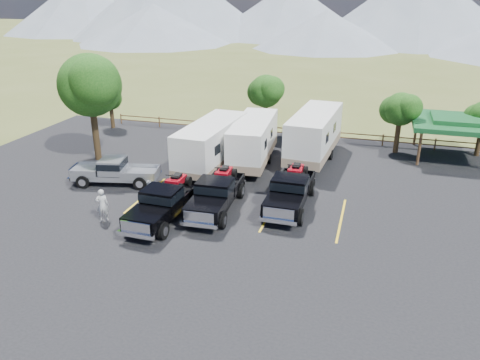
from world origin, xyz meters
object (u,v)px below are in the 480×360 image
(trailer_center, at_px, (253,141))
(tree_big_nw, at_px, (89,85))
(rig_right, at_px, (290,190))
(rig_center, at_px, (216,193))
(pickup_silver, at_px, (115,171))
(person_a, at_px, (102,205))
(trailer_right, at_px, (314,135))
(trailer_left, at_px, (211,146))
(rig_left, at_px, (164,202))
(person_b, at_px, (150,193))
(pavilion, at_px, (456,122))

(trailer_center, bearing_deg, tree_big_nw, -173.15)
(rig_right, bearing_deg, rig_center, -157.76)
(rig_right, xyz_separation_m, pickup_silver, (-11.59, 0.15, -0.13))
(trailer_center, height_order, person_a, trailer_center)
(rig_center, distance_m, rig_right, 4.32)
(trailer_right, bearing_deg, pickup_silver, -139.80)
(rig_center, bearing_deg, rig_right, 19.41)
(rig_right, bearing_deg, trailer_right, 89.63)
(rig_center, height_order, trailer_center, trailer_center)
(pickup_silver, bearing_deg, trailer_left, 116.46)
(rig_left, height_order, rig_center, rig_center)
(person_b, bearing_deg, person_a, -131.15)
(tree_big_nw, distance_m, rig_left, 12.70)
(person_b, bearing_deg, rig_right, 6.82)
(trailer_left, relative_size, trailer_right, 0.95)
(tree_big_nw, height_order, rig_right, tree_big_nw)
(pickup_silver, xyz_separation_m, person_b, (3.67, -2.36, -0.13))
(tree_big_nw, xyz_separation_m, rig_center, (11.45, -5.71, -4.54))
(trailer_right, bearing_deg, rig_right, -86.57)
(tree_big_nw, xyz_separation_m, trailer_right, (15.56, 4.58, -3.69))
(tree_big_nw, relative_size, rig_right, 1.22)
(pavilion, relative_size, trailer_center, 0.65)
(trailer_center, bearing_deg, rig_left, -108.05)
(pavilion, xyz_separation_m, person_b, (-18.01, -14.28, -1.97))
(person_a, bearing_deg, pickup_silver, -94.57)
(rig_left, xyz_separation_m, trailer_right, (6.48, 12.21, 0.86))
(rig_left, height_order, pickup_silver, rig_left)
(pavilion, bearing_deg, rig_center, -135.86)
(trailer_left, xyz_separation_m, person_a, (-3.10, -9.07, -0.86))
(pavilion, bearing_deg, trailer_right, -161.23)
(tree_big_nw, bearing_deg, rig_left, -40.06)
(trailer_center, distance_m, pickup_silver, 9.87)
(tree_big_nw, xyz_separation_m, person_b, (7.54, -6.31, -4.78))
(rig_right, distance_m, pickup_silver, 11.59)
(rig_center, xyz_separation_m, rig_right, (4.01, 1.61, 0.01))
(pavilion, distance_m, trailer_left, 18.26)
(tree_big_nw, xyz_separation_m, pickup_silver, (3.87, -3.95, -4.65))
(trailer_center, xyz_separation_m, person_a, (-5.56, -11.11, -0.79))
(person_a, relative_size, person_b, 1.20)
(rig_right, height_order, trailer_left, trailer_left)
(rig_center, relative_size, person_b, 4.14)
(tree_big_nw, xyz_separation_m, rig_left, (9.08, -7.63, -4.55))
(pavilion, height_order, trailer_left, trailer_left)
(tree_big_nw, xyz_separation_m, rig_right, (15.46, -4.09, -4.53))
(tree_big_nw, distance_m, trailer_center, 12.33)
(person_b, bearing_deg, trailer_center, 56.46)
(rig_right, relative_size, pickup_silver, 1.06)
(tree_big_nw, relative_size, pickup_silver, 1.29)
(rig_left, relative_size, trailer_left, 0.64)
(rig_right, distance_m, person_b, 8.23)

